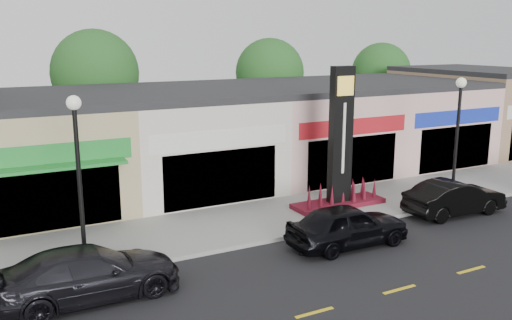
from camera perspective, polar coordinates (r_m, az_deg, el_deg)
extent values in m
plane|color=black|center=(19.10, 8.74, -9.80)|extent=(120.00, 120.00, 0.00)
cube|color=gray|center=(22.49, 2.19, -5.94)|extent=(52.00, 4.30, 0.15)
cube|color=gray|center=(20.68, 5.30, -7.69)|extent=(52.00, 0.20, 0.15)
cube|color=tan|center=(26.21, -22.39, 0.71)|extent=(7.00, 10.00, 4.50)
cube|color=#262628|center=(25.86, -22.84, 5.92)|extent=(7.00, 10.00, 0.30)
cube|color=black|center=(21.61, -20.93, -3.90)|extent=(5.25, 0.10, 2.40)
cube|color=#1C812D|center=(21.21, -21.29, 0.51)|extent=(6.30, 0.12, 0.80)
cube|color=#1C812D|center=(20.86, -21.06, -0.79)|extent=(5.60, 0.90, 0.12)
cube|color=beige|center=(27.66, -7.85, 2.15)|extent=(7.00, 10.00, 4.50)
cube|color=#262628|center=(27.33, -8.00, 7.10)|extent=(7.00, 10.00, 0.30)
cube|color=black|center=(23.35, -3.67, -1.86)|extent=(5.25, 0.10, 2.40)
cube|color=silver|center=(22.98, -3.73, 2.24)|extent=(6.30, 0.12, 0.80)
cube|color=#CC9C9B|center=(30.68, 4.56, 3.26)|extent=(7.00, 10.00, 4.50)
cube|color=#262628|center=(30.38, 4.64, 7.73)|extent=(7.00, 10.00, 0.30)
cube|color=black|center=(26.86, 10.12, -0.10)|extent=(5.25, 0.10, 2.40)
cube|color=red|center=(26.54, 10.26, 3.48)|extent=(6.30, 0.12, 0.80)
cube|color=#CC9C9B|center=(34.87, 14.39, 4.04)|extent=(7.00, 10.00, 4.50)
cube|color=#262628|center=(34.60, 14.61, 7.97)|extent=(7.00, 10.00, 0.30)
cube|color=black|center=(31.55, 20.27, 1.20)|extent=(5.25, 0.10, 2.40)
cube|color=#192FB4|center=(31.28, 20.51, 4.25)|extent=(6.30, 0.12, 0.80)
cube|color=#846D4C|center=(39.82, 21.99, 4.92)|extent=(7.00, 10.00, 5.00)
cube|color=#262628|center=(39.59, 22.31, 8.71)|extent=(7.00, 10.00, 0.30)
cylinder|color=#382619|center=(34.75, -16.20, 2.78)|extent=(0.36, 0.36, 3.15)
sphere|color=#19501D|center=(34.34, -16.58, 8.80)|extent=(5.20, 5.20, 5.20)
cylinder|color=#382619|center=(38.87, 1.42, 4.16)|extent=(0.36, 0.36, 2.97)
sphere|color=#19501D|center=(38.51, 1.45, 9.18)|extent=(4.80, 4.80, 4.80)
cylinder|color=#382619|center=(44.53, 12.80, 4.83)|extent=(0.36, 0.36, 2.80)
sphere|color=#19501D|center=(44.22, 13.01, 8.99)|extent=(4.60, 4.60, 4.60)
cylinder|color=black|center=(18.23, -17.50, -10.37)|extent=(0.32, 0.32, 0.30)
cylinder|color=black|center=(17.43, -18.04, -2.77)|extent=(0.14, 0.14, 5.00)
sphere|color=silver|center=(16.95, -18.64, 5.73)|extent=(0.44, 0.44, 0.44)
cylinder|color=black|center=(25.90, 19.92, -3.67)|extent=(0.32, 0.32, 0.30)
cylinder|color=black|center=(25.34, 20.34, 1.77)|extent=(0.14, 0.14, 5.00)
sphere|color=silver|center=(25.02, 20.80, 7.62)|extent=(0.44, 0.44, 0.44)
cube|color=#560E19|center=(23.88, 8.66, -4.52)|extent=(4.20, 1.30, 0.20)
cube|color=black|center=(23.19, 8.90, 2.34)|extent=(1.00, 0.40, 6.00)
cube|color=yellow|center=(22.73, 9.42, 7.71)|extent=(0.80, 0.05, 0.80)
cube|color=silver|center=(23.02, 9.22, 2.25)|extent=(0.12, 0.04, 3.00)
imported|color=black|center=(16.37, -17.19, -11.33)|extent=(2.22, 5.23, 1.50)
imported|color=black|center=(19.64, 9.63, -6.80)|extent=(1.88, 4.53, 1.54)
imported|color=black|center=(24.22, 20.18, -3.73)|extent=(1.73, 4.52, 1.47)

